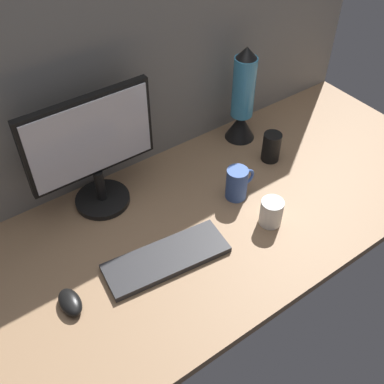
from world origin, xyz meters
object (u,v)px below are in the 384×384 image
(mug_ceramic_white, at_px, (271,212))
(mug_black_travel, at_px, (271,147))
(keyboard, at_px, (167,258))
(lava_lamp, at_px, (242,102))
(mug_ceramic_blue, at_px, (237,183))
(monitor, at_px, (92,149))
(mouse, at_px, (70,302))

(mug_ceramic_white, height_order, mug_black_travel, mug_black_travel)
(keyboard, xyz_separation_m, lava_lamp, (0.56, 0.34, 0.15))
(mug_ceramic_blue, bearing_deg, monitor, 147.30)
(mug_ceramic_white, height_order, lava_lamp, lava_lamp)
(mug_black_travel, bearing_deg, mug_ceramic_blue, -160.69)
(monitor, height_order, mug_ceramic_white, monitor)
(mouse, relative_size, mug_ceramic_blue, 0.84)
(mug_ceramic_white, relative_size, mug_ceramic_blue, 0.79)
(mug_ceramic_white, distance_m, mug_black_travel, 0.32)
(mouse, bearing_deg, keyboard, -2.99)
(monitor, height_order, mug_ceramic_blue, monitor)
(keyboard, relative_size, mug_black_travel, 3.34)
(mug_ceramic_blue, distance_m, lava_lamp, 0.35)
(mug_ceramic_white, xyz_separation_m, mug_ceramic_blue, (-0.01, 0.16, 0.01))
(monitor, height_order, lava_lamp, monitor)
(keyboard, height_order, mug_black_travel, mug_black_travel)
(monitor, distance_m, mug_black_travel, 0.65)
(mug_ceramic_white, bearing_deg, mug_ceramic_blue, 93.90)
(mouse, xyz_separation_m, mug_ceramic_white, (0.65, -0.08, 0.03))
(monitor, distance_m, mouse, 0.45)
(monitor, xyz_separation_m, mug_ceramic_white, (0.39, -0.40, -0.17))
(monitor, xyz_separation_m, lava_lamp, (0.60, 0.00, -0.06))
(mug_black_travel, bearing_deg, monitor, 164.73)
(mouse, relative_size, mug_black_travel, 0.87)
(monitor, height_order, mug_black_travel, monitor)
(mouse, bearing_deg, monitor, 51.88)
(lava_lamp, bearing_deg, keyboard, -148.81)
(mug_ceramic_white, distance_m, mug_ceramic_blue, 0.16)
(mouse, xyz_separation_m, lava_lamp, (0.86, 0.32, 0.14))
(mug_ceramic_blue, bearing_deg, mug_ceramic_white, -86.10)
(monitor, xyz_separation_m, keyboard, (0.04, -0.34, -0.21))
(keyboard, relative_size, lava_lamp, 0.99)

